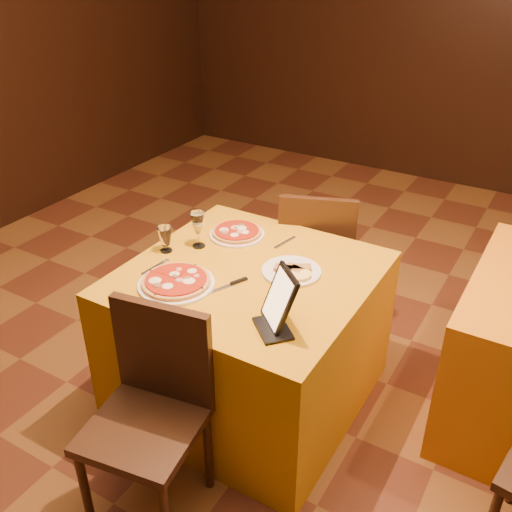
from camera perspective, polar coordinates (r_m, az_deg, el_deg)
The scene contains 14 objects.
floor at distance 3.03m, azimuth 3.16°, elevation -15.07°, with size 6.00×7.00×0.01m, color #5E2D19.
wall_back at distance 5.56m, azimuth 21.93°, elevation 20.20°, with size 6.00×0.01×2.80m, color black.
main_table at distance 2.86m, azimuth -0.66°, elevation -8.04°, with size 1.10×1.10×0.75m, color #BC840C.
chair_main_near at distance 2.34m, azimuth -11.20°, elevation -16.53°, with size 0.38×0.38×0.91m, color black, non-canonical shape.
chair_main_far at distance 3.40m, azimuth 6.17°, elevation -0.00°, with size 0.36×0.36×0.91m, color #311F10, non-canonical shape.
pizza_near at distance 2.57m, azimuth -7.98°, elevation -2.64°, with size 0.34×0.34×0.03m.
pizza_far at distance 2.96m, azimuth -1.93°, elevation 2.29°, with size 0.29×0.29×0.03m.
cutlet_dish at distance 2.64m, azimuth 3.55°, elevation -1.42°, with size 0.28×0.28×0.03m.
wine_glass at distance 2.84m, azimuth -5.82°, elevation 2.66°, with size 0.07×0.07×0.19m, color #E5D482, non-canonical shape.
water_glass at distance 2.83m, azimuth -9.06°, elevation 1.65°, with size 0.08×0.08×0.13m, color silver, non-canonical shape.
tablet at distance 2.25m, azimuth 2.37°, elevation -4.28°, with size 0.19×0.02×0.24m, color black.
knife at distance 2.53m, azimuth -3.32°, elevation -3.22°, with size 0.25×0.02×0.01m, color silver.
fork_near at distance 2.72m, azimuth -10.03°, elevation -1.09°, with size 0.18×0.02×0.01m, color #AFAEB5.
fork_far at distance 2.90m, azimuth 2.92°, elevation 1.36°, with size 0.17×0.02×0.01m, color silver.
Camera 1 is at (0.96, -1.93, 2.12)m, focal length 40.00 mm.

